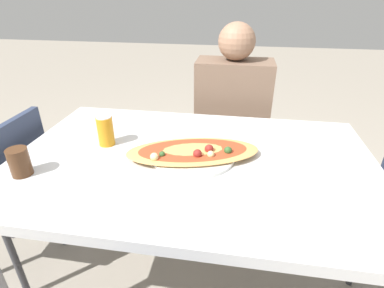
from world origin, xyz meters
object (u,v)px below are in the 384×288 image
Objects in this scene: chair_side_left at (5,191)px; drink_glass at (19,162)px; person_seated at (232,111)px; soda_can at (106,131)px; pizza_main at (192,152)px; chair_far_seated at (231,135)px; dining_table at (192,173)px.

drink_glass reaches higher than chair_side_left.
drink_glass is at bearing -122.70° from chair_side_left.
person_seated reaches higher than soda_can.
person_seated is 2.15× the size of pizza_main.
chair_far_seated is 1.00× the size of chair_side_left.
drink_glass is at bearing -127.57° from soda_can.
dining_table is 1.18× the size of person_seated.
soda_can is 1.25× the size of drink_glass.
chair_side_left reaches higher than dining_table.
drink_glass reaches higher than dining_table.
soda_can is at bearing 52.43° from drink_glass.
pizza_main is 5.53× the size of drink_glass.
pizza_main is 0.61m from drink_glass.
dining_table is at bearing -89.86° from chair_side_left.
chair_far_seated is at bearing -90.00° from person_seated.
dining_table is at bearing -8.78° from soda_can.
dining_table is at bearing 80.65° from chair_far_seated.
chair_side_left is 0.62m from soda_can.
drink_glass is at bearing 54.38° from chair_far_seated.
soda_can reaches higher than pizza_main.
chair_side_left is 1.54× the size of pizza_main.
dining_table is 13.96× the size of drink_glass.
pizza_main is 4.44× the size of soda_can.
drink_glass is (-0.70, -0.98, 0.32)m from chair_far_seated.
person_seated is (1.02, 0.67, 0.21)m from chair_side_left.
drink_glass is (-0.70, -0.87, 0.11)m from person_seated.
drink_glass is at bearing -159.21° from pizza_main.
chair_side_left is 8.52× the size of drink_glass.
chair_side_left is (-0.89, -0.00, -0.20)m from dining_table.
dining_table is 0.40m from soda_can.
dining_table is 0.81m from chair_far_seated.
pizza_main is 0.38m from soda_can.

